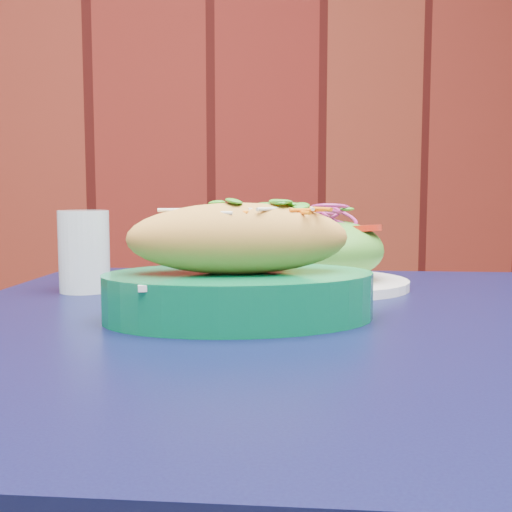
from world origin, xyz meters
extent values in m
cube|color=silver|center=(0.00, 2.98, 1.40)|extent=(5.00, 0.05, 2.80)
cube|color=#581310|center=(0.00, 2.97, 1.40)|extent=(4.90, 0.04, 2.80)
cube|color=black|center=(0.23, 1.44, 0.73)|extent=(1.01, 1.01, 0.03)
cylinder|color=black|center=(0.02, 1.86, 0.36)|extent=(0.04, 0.04, 0.72)
cube|color=white|center=(0.17, 1.45, 0.79)|extent=(0.21, 0.12, 0.01)
ellipsoid|color=gold|center=(0.17, 1.45, 0.83)|extent=(0.24, 0.11, 0.07)
cylinder|color=white|center=(0.33, 1.63, 0.76)|extent=(0.21, 0.21, 0.01)
ellipsoid|color=#4C992D|center=(0.33, 1.63, 0.80)|extent=(0.15, 0.15, 0.08)
cylinder|color=red|center=(0.37, 1.60, 0.84)|extent=(0.04, 0.04, 0.01)
cylinder|color=red|center=(0.30, 1.66, 0.84)|extent=(0.04, 0.04, 0.01)
cylinder|color=red|center=(0.33, 1.67, 0.84)|extent=(0.04, 0.04, 0.01)
torus|color=#9B216E|center=(0.33, 1.63, 0.85)|extent=(0.05, 0.05, 0.00)
torus|color=#9B216E|center=(0.33, 1.63, 0.85)|extent=(0.05, 0.05, 0.00)
torus|color=#9B216E|center=(0.33, 1.63, 0.86)|extent=(0.05, 0.05, 0.00)
torus|color=#9B216E|center=(0.33, 1.63, 0.86)|extent=(0.05, 0.05, 0.00)
torus|color=#9B216E|center=(0.33, 1.63, 0.86)|extent=(0.05, 0.05, 0.00)
cylinder|color=silver|center=(0.01, 1.67, 0.80)|extent=(0.07, 0.07, 0.11)
camera|label=1|loc=(0.03, 0.81, 0.88)|focal=45.00mm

